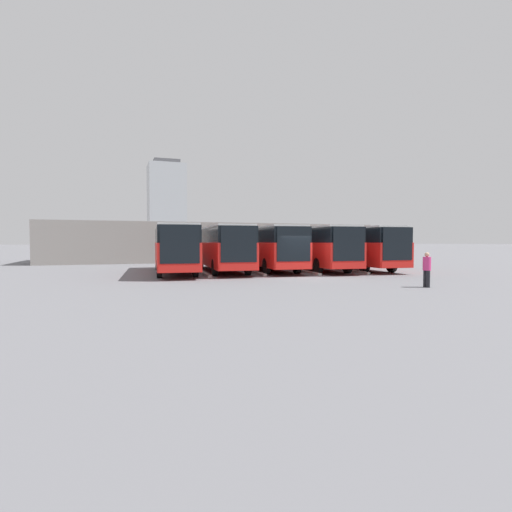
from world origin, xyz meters
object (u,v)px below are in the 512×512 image
(pedestrian, at_px, (427,268))
(bus_3, at_px, (222,247))
(bus_4, at_px, (174,247))
(bus_2, at_px, (267,246))
(bus_0, at_px, (353,246))
(bus_1, at_px, (312,246))

(pedestrian, bearing_deg, bus_3, -146.74)
(bus_4, height_order, pedestrian, bus_4)
(bus_2, xyz_separation_m, bus_4, (6.87, 0.19, 0.00))
(bus_2, relative_size, bus_4, 1.00)
(bus_0, distance_m, pedestrian, 12.52)
(pedestrian, bearing_deg, bus_4, -135.33)
(bus_0, relative_size, pedestrian, 7.24)
(bus_0, height_order, bus_4, same)
(bus_3, xyz_separation_m, bus_4, (3.43, 0.30, 0.00))
(bus_1, distance_m, bus_2, 3.50)
(bus_1, relative_size, bus_2, 1.00)
(bus_3, distance_m, pedestrian, 14.55)
(bus_3, height_order, pedestrian, bus_3)
(bus_2, relative_size, bus_3, 1.00)
(bus_2, height_order, bus_4, same)
(bus_3, bearing_deg, bus_4, 9.59)
(bus_1, xyz_separation_m, bus_3, (6.87, -0.77, 0.00))
(bus_4, bearing_deg, bus_3, -170.41)
(bus_0, distance_m, bus_2, 6.93)
(bus_2, bearing_deg, bus_4, 6.28)
(bus_2, relative_size, pedestrian, 7.24)
(bus_4, bearing_deg, bus_1, -177.97)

